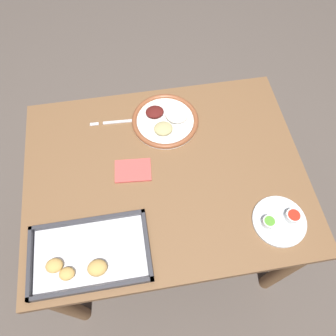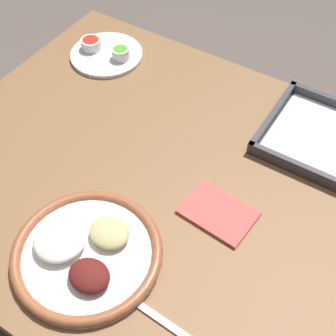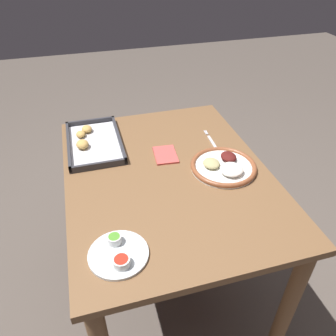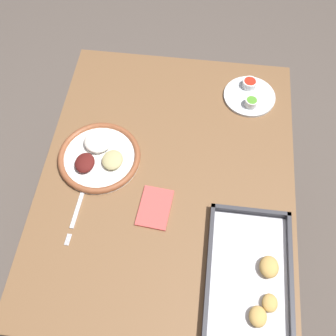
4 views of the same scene
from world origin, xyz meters
name	(u,v)px [view 2 (image 2 of 4)]	position (x,y,z in m)	size (l,w,h in m)	color
ground_plane	(171,319)	(0.00, 0.00, 0.00)	(8.00, 8.00, 0.00)	#564C44
dining_table	(172,213)	(0.00, 0.00, 0.61)	(1.04, 0.80, 0.73)	brown
dinner_plate	(85,252)	(-0.04, -0.23, 0.74)	(0.27, 0.27, 0.04)	white
fork	(166,324)	(0.15, -0.26, 0.73)	(0.21, 0.02, 0.00)	silver
saucer_plate	(106,53)	(-0.36, 0.25, 0.74)	(0.18, 0.18, 0.04)	silver
napkin	(218,213)	(0.12, -0.02, 0.73)	(0.14, 0.10, 0.01)	#CC4C47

